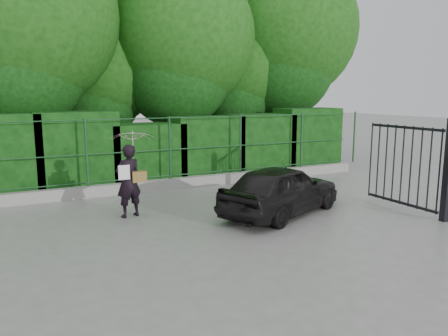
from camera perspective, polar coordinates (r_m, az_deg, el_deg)
name	(u,v)px	position (r m, az deg, el deg)	size (l,w,h in m)	color
ground	(230,236)	(8.59, 0.77, -8.85)	(80.00, 80.00, 0.00)	gray
kerb	(157,185)	(12.57, -8.71, -2.23)	(14.00, 0.25, 0.30)	#9E9E99
fence	(164,148)	(12.47, -7.87, 2.58)	(14.13, 0.06, 1.80)	#1A4422
hedge	(147,150)	(13.37, -10.09, 2.32)	(14.20, 1.20, 2.24)	black
trees	(156,38)	(15.85, -8.84, 16.47)	(17.10, 6.15, 8.08)	black
gate	(429,164)	(10.69, 25.19, 0.48)	(0.22, 2.33, 2.36)	black
woman	(132,160)	(9.89, -11.92, 1.04)	(0.99, 1.01, 1.93)	black
car	(281,189)	(10.02, 7.51, -2.77)	(1.37, 3.40, 1.16)	black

